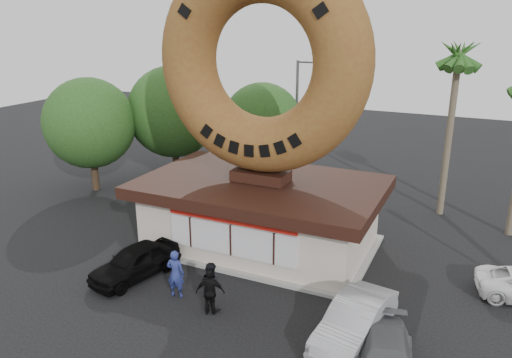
{
  "coord_description": "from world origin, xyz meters",
  "views": [
    {
      "loc": [
        9.14,
        -14.17,
        10.62
      ],
      "look_at": [
        0.68,
        4.0,
        4.07
      ],
      "focal_mm": 35.0,
      "sensor_mm": 36.0,
      "label": 1
    }
  ],
  "objects": [
    {
      "name": "donut_shop",
      "position": [
        0.0,
        5.98,
        1.77
      ],
      "size": [
        11.2,
        7.2,
        3.8
      ],
      "color": "beige",
      "rests_on": "ground"
    },
    {
      "name": "giant_donut",
      "position": [
        0.0,
        6.0,
        8.72
      ],
      "size": [
        9.85,
        2.51,
        9.85
      ],
      "primitive_type": "torus",
      "rotation": [
        1.57,
        0.0,
        0.0
      ],
      "color": "brown",
      "rests_on": "donut_shop"
    },
    {
      "name": "person_right",
      "position": [
        0.75,
        -0.17,
        0.91
      ],
      "size": [
        1.16,
        0.8,
        1.83
      ],
      "primitive_type": "imported",
      "rotation": [
        0.0,
        0.0,
        3.5
      ],
      "color": "black",
      "rests_on": "ground"
    },
    {
      "name": "person_center",
      "position": [
        0.58,
        0.19,
        0.95
      ],
      "size": [
        1.12,
        1.0,
        1.9
      ],
      "primitive_type": "imported",
      "rotation": [
        0.0,
        0.0,
        2.78
      ],
      "color": "black",
      "rests_on": "ground"
    },
    {
      "name": "tree_mid",
      "position": [
        -4.0,
        15.0,
        4.02
      ],
      "size": [
        5.2,
        5.2,
        6.63
      ],
      "color": "#473321",
      "rests_on": "ground"
    },
    {
      "name": "palm_near",
      "position": [
        7.5,
        14.0,
        8.41
      ],
      "size": [
        2.6,
        2.6,
        9.75
      ],
      "color": "#726651",
      "rests_on": "ground"
    },
    {
      "name": "tree_west",
      "position": [
        -9.5,
        13.0,
        4.64
      ],
      "size": [
        6.0,
        6.0,
        7.65
      ],
      "color": "#473321",
      "rests_on": "ground"
    },
    {
      "name": "tree_far",
      "position": [
        -13.0,
        9.0,
        4.33
      ],
      "size": [
        5.6,
        5.6,
        7.14
      ],
      "color": "#473321",
      "rests_on": "ground"
    },
    {
      "name": "car_black",
      "position": [
        -3.55,
        0.91,
        0.7
      ],
      "size": [
        2.56,
        4.4,
        1.41
      ],
      "primitive_type": "imported",
      "rotation": [
        0.0,
        0.0,
        -0.23
      ],
      "color": "black",
      "rests_on": "ground"
    },
    {
      "name": "car_silver",
      "position": [
        6.02,
        0.52,
        0.74
      ],
      "size": [
        2.21,
        4.66,
        1.47
      ],
      "primitive_type": "imported",
      "rotation": [
        0.0,
        0.0,
        -0.15
      ],
      "color": "#A6A6AB",
      "rests_on": "ground"
    },
    {
      "name": "ground",
      "position": [
        0.0,
        0.0,
        0.0
      ],
      "size": [
        90.0,
        90.0,
        0.0
      ],
      "primitive_type": "plane",
      "color": "black",
      "rests_on": "ground"
    },
    {
      "name": "person_left",
      "position": [
        -1.11,
        0.34,
        0.99
      ],
      "size": [
        0.79,
        0.59,
        1.99
      ],
      "primitive_type": "imported",
      "rotation": [
        0.0,
        0.0,
        3.31
      ],
      "color": "navy",
      "rests_on": "ground"
    },
    {
      "name": "street_lamp",
      "position": [
        -1.86,
        16.0,
        4.48
      ],
      "size": [
        2.11,
        0.2,
        8.0
      ],
      "color": "#59595E",
      "rests_on": "ground"
    }
  ]
}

